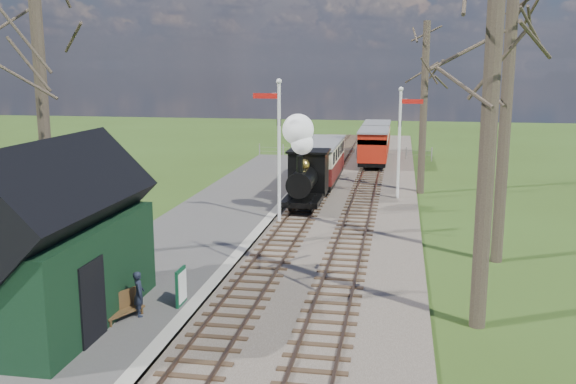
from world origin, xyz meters
The scene contains 18 objects.
distant_hills centered at (1.40, 64.38, -16.21)m, with size 114.40×48.00×22.02m.
ballast_bed centered at (1.30, 22.00, 0.05)m, with size 8.00×60.00×0.10m, color brown.
track_near centered at (0.00, 22.00, 0.10)m, with size 1.60×60.00×0.15m.
track_far centered at (2.60, 22.00, 0.10)m, with size 1.60×60.00×0.15m.
platform centered at (-3.50, 14.00, 0.10)m, with size 5.00×44.00×0.20m, color #474442.
coping_strip centered at (-1.20, 14.00, 0.10)m, with size 0.40×44.00×0.21m, color #B2AD9E.
station_shed centered at (-4.30, 4.00, 2.27)m, with size 3.25×6.30×4.78m.
semaphore_near centered at (-0.77, 16.00, 3.62)m, with size 1.22×0.24×6.22m.
semaphore_far centered at (4.37, 22.00, 3.35)m, with size 1.22×0.24×5.72m.
bare_trees centered at (1.33, 10.10, 5.21)m, with size 15.51×22.39×12.00m.
fence_line centered at (0.30, 36.00, 0.55)m, with size 12.60×0.08×1.00m.
locomotive centered at (-0.01, 18.75, 2.06)m, with size 1.79×4.17×4.47m.
coach centered at (0.00, 24.81, 1.51)m, with size 2.09×7.15×2.20m.
red_carriage_a centered at (2.60, 32.40, 1.43)m, with size 1.96×4.84×2.06m.
red_carriage_b centered at (2.60, 37.90, 1.43)m, with size 1.96×4.84×2.06m.
sign_board centered at (-1.52, 5.67, 0.72)m, with size 0.10×0.71×1.04m.
bench centered at (-2.76, 4.42, 0.53)m, with size 0.84×1.27×0.71m.
person centered at (-2.35, 4.70, 0.81)m, with size 0.45×0.29×1.22m, color black.
Camera 1 is at (4.34, -10.51, 6.76)m, focal length 40.00 mm.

